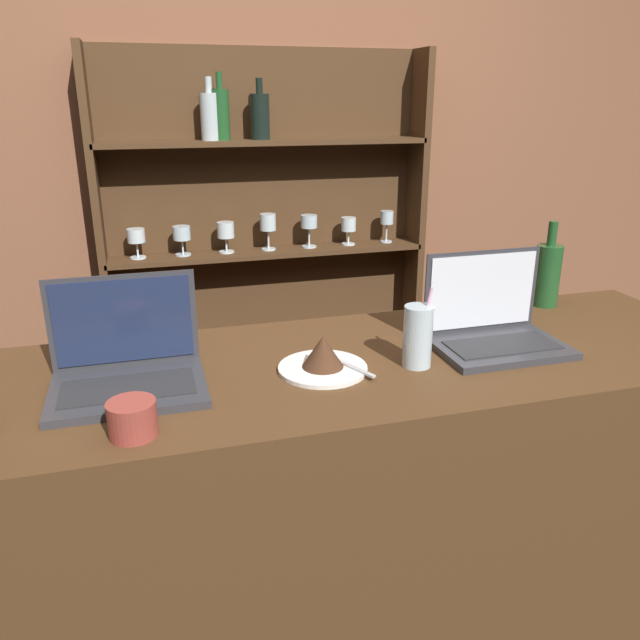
% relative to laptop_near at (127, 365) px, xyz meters
% --- Properties ---
extents(bar_counter, '(2.09, 0.64, 1.01)m').
position_rel_laptop_near_xyz_m(bar_counter, '(0.51, -0.00, -0.55)').
color(bar_counter, '#4C3019').
rests_on(bar_counter, ground_plane).
extents(back_wall, '(7.00, 0.06, 2.70)m').
position_rel_laptop_near_xyz_m(back_wall, '(0.51, 1.35, 0.29)').
color(back_wall, brown).
rests_on(back_wall, ground_plane).
extents(back_shelf, '(1.37, 0.18, 1.81)m').
position_rel_laptop_near_xyz_m(back_shelf, '(0.56, 1.27, -0.11)').
color(back_shelf, '#472D19').
rests_on(back_shelf, ground_plane).
extents(laptop_near, '(0.33, 0.24, 0.23)m').
position_rel_laptop_near_xyz_m(laptop_near, '(0.00, 0.00, 0.00)').
color(laptop_near, '#333338').
rests_on(laptop_near, bar_counter).
extents(laptop_far, '(0.32, 0.22, 0.23)m').
position_rel_laptop_near_xyz_m(laptop_far, '(0.90, -0.01, 0.00)').
color(laptop_far, '#333338').
rests_on(laptop_far, bar_counter).
extents(cake_plate, '(0.21, 0.21, 0.09)m').
position_rel_laptop_near_xyz_m(cake_plate, '(0.44, -0.04, -0.02)').
color(cake_plate, white).
rests_on(cake_plate, bar_counter).
extents(water_glass, '(0.07, 0.07, 0.19)m').
position_rel_laptop_near_xyz_m(water_glass, '(0.66, -0.08, 0.03)').
color(water_glass, silver).
rests_on(water_glass, bar_counter).
extents(wine_bottle_green, '(0.08, 0.08, 0.26)m').
position_rel_laptop_near_xyz_m(wine_bottle_green, '(1.23, 0.24, 0.05)').
color(wine_bottle_green, '#1E4C23').
rests_on(wine_bottle_green, bar_counter).
extents(coffee_cup, '(0.09, 0.09, 0.07)m').
position_rel_laptop_near_xyz_m(coffee_cup, '(0.01, -0.23, -0.02)').
color(coffee_cup, '#993D33').
rests_on(coffee_cup, bar_counter).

